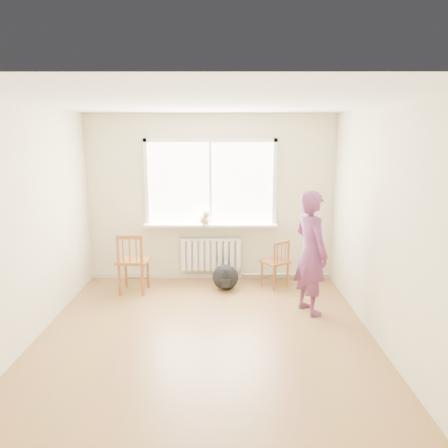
{
  "coord_description": "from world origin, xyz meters",
  "views": [
    {
      "loc": [
        0.24,
        -4.77,
        2.36
      ],
      "look_at": [
        0.22,
        1.2,
        1.14
      ],
      "focal_mm": 35.0,
      "sensor_mm": 36.0,
      "label": 1
    }
  ],
  "objects_px": {
    "person": "(311,253)",
    "backpack": "(225,277)",
    "cat": "(205,218)",
    "chair_right": "(277,263)",
    "chair_left": "(133,263)"
  },
  "relations": [
    {
      "from": "chair_left",
      "to": "cat",
      "type": "bearing_deg",
      "value": -151.03
    },
    {
      "from": "person",
      "to": "cat",
      "type": "relative_size",
      "value": 4.26
    },
    {
      "from": "chair_right",
      "to": "cat",
      "type": "height_order",
      "value": "cat"
    },
    {
      "from": "chair_left",
      "to": "backpack",
      "type": "relative_size",
      "value": 2.33
    },
    {
      "from": "chair_left",
      "to": "chair_right",
      "type": "height_order",
      "value": "chair_left"
    },
    {
      "from": "person",
      "to": "cat",
      "type": "bearing_deg",
      "value": 26.15
    },
    {
      "from": "chair_left",
      "to": "person",
      "type": "bearing_deg",
      "value": 167.3
    },
    {
      "from": "person",
      "to": "chair_right",
      "type": "bearing_deg",
      "value": -5.17
    },
    {
      "from": "person",
      "to": "backpack",
      "type": "height_order",
      "value": "person"
    },
    {
      "from": "chair_right",
      "to": "backpack",
      "type": "height_order",
      "value": "chair_right"
    },
    {
      "from": "backpack",
      "to": "cat",
      "type": "bearing_deg",
      "value": 130.94
    },
    {
      "from": "person",
      "to": "backpack",
      "type": "xyz_separation_m",
      "value": [
        -1.13,
        0.86,
        -0.63
      ]
    },
    {
      "from": "chair_right",
      "to": "cat",
      "type": "xyz_separation_m",
      "value": [
        -1.13,
        0.26,
        0.67
      ]
    },
    {
      "from": "chair_left",
      "to": "person",
      "type": "relative_size",
      "value": 0.56
    },
    {
      "from": "chair_left",
      "to": "cat",
      "type": "relative_size",
      "value": 2.39
    }
  ]
}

